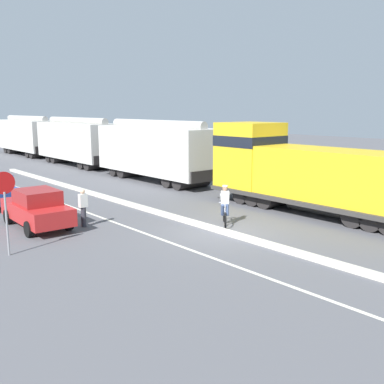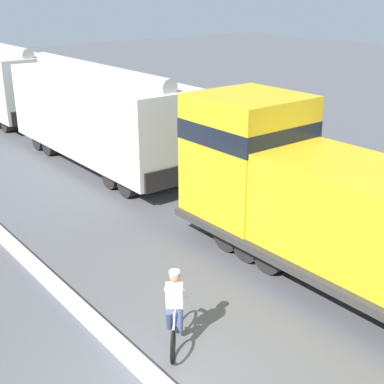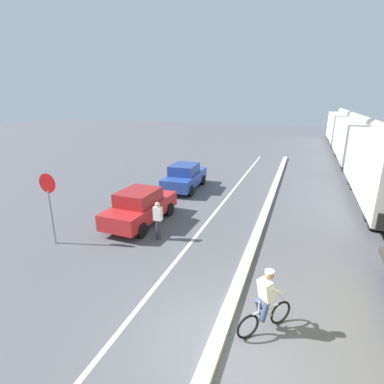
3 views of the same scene
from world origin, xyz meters
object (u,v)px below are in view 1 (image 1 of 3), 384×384
hopper_car_trailing (27,136)px  parked_car_red (37,208)px  hopper_car_middle (77,142)px  stop_sign (5,197)px  cyclist (225,206)px  hopper_car_lead (156,151)px  locomotive (305,175)px  pedestrian_by_cars (83,207)px

hopper_car_trailing → parked_car_red: hopper_car_trailing is taller
hopper_car_middle → stop_sign: bearing=-121.9°
cyclist → stop_sign: size_ratio=0.60×
hopper_car_middle → cyclist: (-4.78, -23.15, -1.26)m
cyclist → stop_sign: bearing=167.3°
parked_car_red → stop_sign: (-2.21, -2.97, 1.21)m
hopper_car_trailing → stop_sign: 35.41m
hopper_car_lead → cyclist: hopper_car_lead is taller
hopper_car_lead → locomotive: bearing=-90.0°
stop_sign → pedestrian_by_cars: (3.72, 1.75, -1.18)m
hopper_car_lead → hopper_car_trailing: same height
locomotive → hopper_car_middle: 23.76m
hopper_car_middle → stop_sign: 25.03m
parked_car_red → cyclist: size_ratio=2.48×
locomotive → hopper_car_middle: (0.00, 23.76, 0.28)m
hopper_car_middle → parked_car_red: 21.38m
parked_car_red → locomotive: bearing=-26.4°
hopper_car_trailing → cyclist: 35.10m
locomotive → hopper_car_lead: bearing=90.0°
stop_sign → parked_car_red: bearing=53.3°
locomotive → hopper_car_lead: 12.16m
pedestrian_by_cars → locomotive: bearing=-24.2°
hopper_car_lead → hopper_car_middle: bearing=90.0°
hopper_car_middle → hopper_car_trailing: same height
hopper_car_lead → hopper_car_trailing: size_ratio=1.00×
cyclist → pedestrian_by_cars: bearing=142.3°
parked_car_red → stop_sign: size_ratio=1.48×
hopper_car_lead → pedestrian_by_cars: hopper_car_lead is taller
hopper_car_middle → parked_car_red: (-11.03, -18.27, -1.26)m
hopper_car_lead → parked_car_red: bearing=-148.8°
hopper_car_lead → parked_car_red: (-11.03, -6.67, -1.26)m
locomotive → hopper_car_middle: locomotive is taller
pedestrian_by_cars → cyclist: bearing=-37.7°
pedestrian_by_cars → parked_car_red: bearing=141.2°
hopper_car_trailing → pedestrian_by_cars: bearing=-107.0°
hopper_car_lead → pedestrian_by_cars: bearing=-140.4°
cyclist → stop_sign: (-8.46, 1.91, 1.21)m
hopper_car_trailing → parked_car_red: 31.87m
hopper_car_middle → pedestrian_by_cars: (-9.52, -19.48, -1.23)m
cyclist → hopper_car_lead: bearing=67.5°
hopper_car_lead → hopper_car_trailing: bearing=90.0°
locomotive → hopper_car_trailing: locomotive is taller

